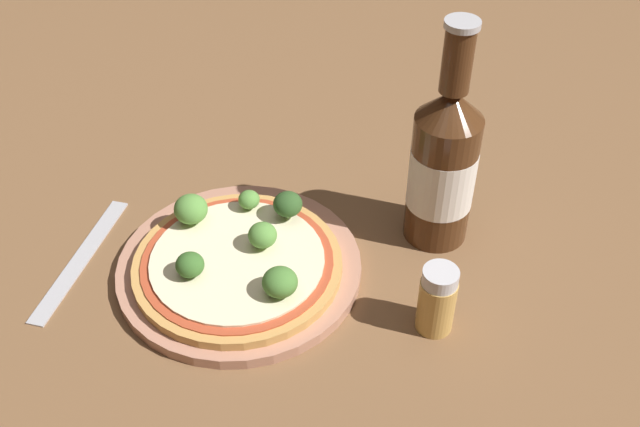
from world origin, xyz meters
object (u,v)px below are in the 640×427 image
object	(u,v)px
pizza	(238,263)
beer_bottle	(443,165)
pepper_shaker	(437,300)
fork	(81,258)

from	to	relation	value
pizza	beer_bottle	size ratio (longest dim) A/B	0.84
beer_bottle	pepper_shaker	distance (m)	0.14
pepper_shaker	fork	distance (m)	0.36
beer_bottle	pepper_shaker	xyz separation A→B (m)	(-0.01, -0.13, -0.06)
pizza	pepper_shaker	size ratio (longest dim) A/B	2.86
pizza	fork	distance (m)	0.17
beer_bottle	fork	world-z (taller)	beer_bottle
beer_bottle	fork	xyz separation A→B (m)	(-0.36, -0.06, -0.09)
pizza	pepper_shaker	world-z (taller)	pepper_shaker
pizza	fork	bearing A→B (deg)	175.12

